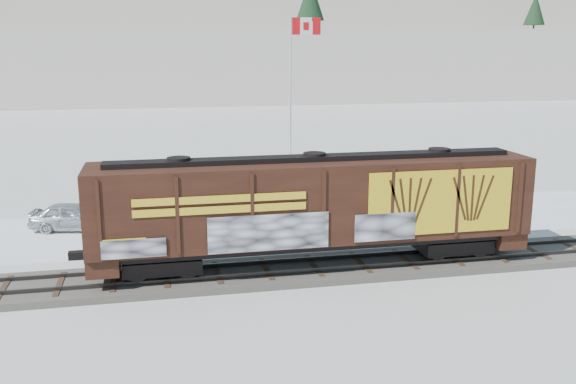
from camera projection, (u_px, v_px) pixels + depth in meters
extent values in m
plane|color=white|center=(314.00, 272.00, 26.46)|extent=(500.00, 500.00, 0.00)
cube|color=#59544C|center=(314.00, 269.00, 26.43)|extent=(50.00, 3.40, 0.28)
cube|color=#33302D|center=(319.00, 270.00, 25.70)|extent=(50.00, 0.10, 0.15)
cube|color=#33302D|center=(310.00, 259.00, 27.07)|extent=(50.00, 0.10, 0.15)
cube|color=white|center=(279.00, 224.00, 33.61)|extent=(40.00, 8.00, 0.03)
cube|color=white|center=(185.00, 64.00, 115.75)|extent=(360.00, 40.00, 12.00)
cube|color=white|center=(177.00, 33.00, 143.04)|extent=(360.00, 40.00, 24.00)
cube|color=white|center=(171.00, 15.00, 175.21)|extent=(360.00, 50.00, 35.00)
cone|color=black|center=(535.00, 9.00, 128.57)|extent=(4.20, 4.20, 6.15)
cube|color=black|center=(162.00, 262.00, 25.03)|extent=(3.00, 2.00, 0.90)
cube|color=black|center=(451.00, 243.00, 27.49)|extent=(3.00, 2.00, 0.90)
cylinder|color=black|center=(137.00, 270.00, 24.09)|extent=(0.90, 0.12, 0.90)
cube|color=black|center=(314.00, 240.00, 26.14)|extent=(17.72, 2.40, 0.25)
cube|color=#33180E|center=(314.00, 199.00, 25.77)|extent=(17.72, 3.00, 3.16)
cube|color=black|center=(314.00, 158.00, 25.39)|extent=(16.30, 0.90, 0.20)
cube|color=gold|center=(441.00, 202.00, 25.27)|extent=(6.03, 0.03, 2.56)
cube|color=gold|center=(221.00, 204.00, 23.43)|extent=(6.38, 0.02, 0.70)
cube|color=silver|center=(269.00, 233.00, 24.04)|extent=(4.61, 0.03, 1.40)
cylinder|color=silver|center=(290.00, 194.00, 40.03)|extent=(0.90, 0.90, 0.20)
cylinder|color=silver|center=(290.00, 108.00, 38.83)|extent=(0.14, 0.14, 10.98)
cube|color=red|center=(296.00, 26.00, 37.84)|extent=(0.50, 0.07, 1.00)
cube|color=white|center=(306.00, 26.00, 37.96)|extent=(0.70, 0.09, 1.00)
cube|color=red|center=(317.00, 26.00, 38.09)|extent=(0.50, 0.07, 1.00)
imported|color=silver|center=(73.00, 216.00, 32.30)|extent=(4.46, 2.49, 1.43)
imported|color=white|center=(284.00, 218.00, 31.70)|extent=(4.86, 1.83, 1.58)
imported|color=#212429|center=(443.00, 206.00, 34.62)|extent=(4.72, 2.63, 1.29)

